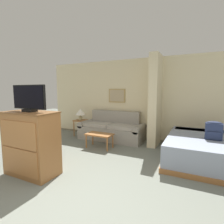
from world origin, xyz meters
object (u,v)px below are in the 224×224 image
Objects in this scene: couch at (112,130)px; tv at (29,98)px; table_lamp at (80,112)px; coffee_table at (100,136)px; bed at (207,149)px; tv_dresser at (31,143)px; backpack at (214,130)px.

tv reaches higher than couch.
tv is (0.87, -2.75, 0.60)m from table_lamp.
coffee_table is 2.23m from tv.
bed is (3.03, 2.14, -1.17)m from tv.
tv_dresser is 3.73m from bed.
couch reaches higher than coffee_table.
tv_dresser is 0.84m from tv.
table_lamp reaches higher than bed.
backpack reaches higher than bed.
tv_dresser is (-0.31, -2.82, 0.28)m from couch.
table_lamp reaches higher than coffee_table.
tv is at bearing 90.00° from tv_dresser.
backpack is at bearing -10.27° from table_lamp.
bed is 5.34× the size of backpack.
tv_dresser is (-0.38, -1.90, 0.26)m from coffee_table.
couch is 2.95m from backpack.
bed is (2.65, 0.24, -0.07)m from coffee_table.
tv is 3.89m from bed.
coffee_table is 1.87× the size of backpack.
table_lamp is 0.19× the size of bed.
couch is 5.32× the size of table_lamp.
tv is 2.02× the size of backpack.
tv reaches higher than table_lamp.
table_lamp is at bearing 145.93° from coffee_table.
couch is at bearing 164.22° from backpack.
backpack reaches higher than couch.
couch is at bearing 3.45° from table_lamp.
tv is at bearing -144.76° from bed.
tv is at bearing -101.26° from coffee_table.
backpack is (0.09, -0.12, 0.47)m from bed.
table_lamp reaches higher than backpack.
couch is at bearing 83.75° from tv.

